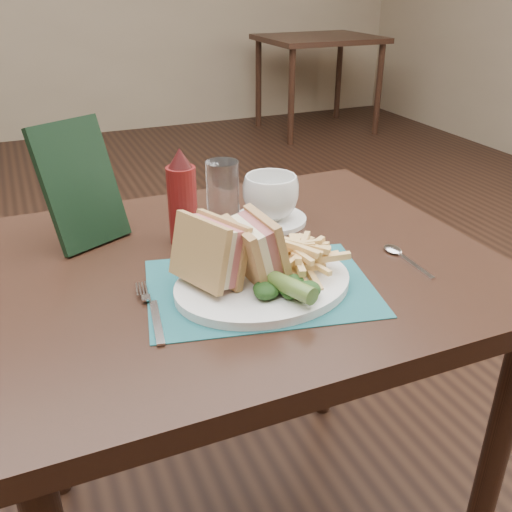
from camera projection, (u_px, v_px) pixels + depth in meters
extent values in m
plane|color=black|center=(184.00, 404.00, 1.79)|extent=(7.00, 7.00, 0.00)
plane|color=gray|center=(62.00, 136.00, 4.67)|extent=(6.00, 0.00, 6.00)
cube|color=#1C555A|center=(260.00, 287.00, 0.95)|extent=(0.42, 0.33, 0.00)
cylinder|color=#4A6B28|center=(283.00, 283.00, 0.88)|extent=(0.07, 0.12, 0.03)
cylinder|color=white|center=(270.00, 219.00, 1.19)|extent=(0.18, 0.18, 0.01)
imported|color=white|center=(271.00, 197.00, 1.17)|extent=(0.16, 0.16, 0.09)
cylinder|color=white|center=(223.00, 192.00, 1.16)|extent=(0.09, 0.09, 0.13)
cube|color=black|center=(80.00, 184.00, 1.06)|extent=(0.17, 0.14, 0.23)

